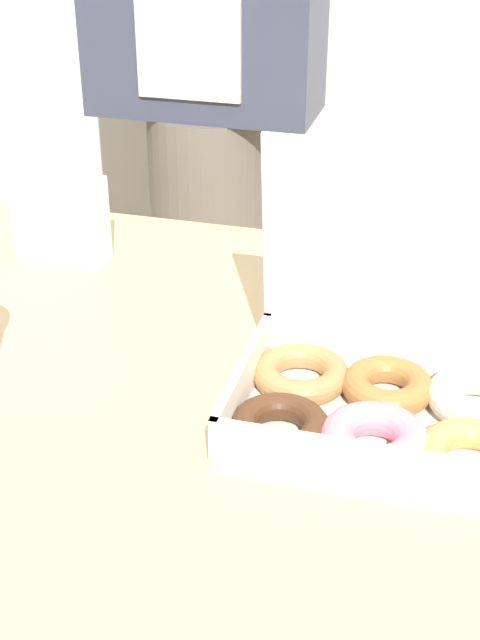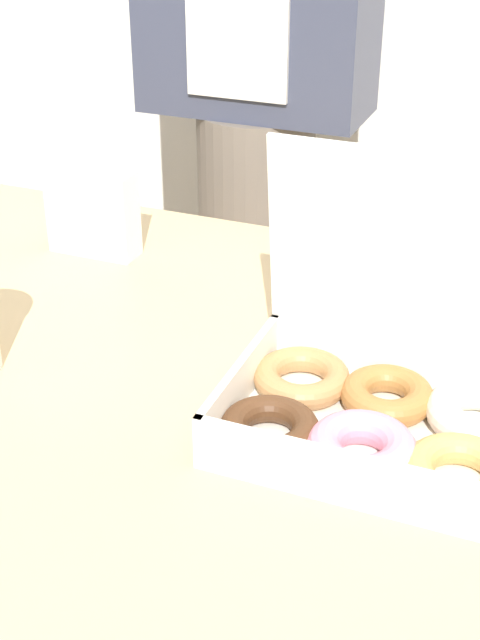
# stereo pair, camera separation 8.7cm
# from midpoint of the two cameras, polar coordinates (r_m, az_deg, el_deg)

# --- Properties ---
(table) EXTENTS (1.01, 0.77, 0.76)m
(table) POSITION_cam_midpoint_polar(r_m,az_deg,el_deg) (1.22, -3.50, -17.74)
(table) COLOR tan
(table) RESTS_ON ground_plane
(donut_box) EXTENTS (0.31, 0.23, 0.26)m
(donut_box) POSITION_cam_midpoint_polar(r_m,az_deg,el_deg) (0.85, 12.05, -5.26)
(donut_box) COLOR white
(donut_box) RESTS_ON table
(napkin_holder) EXTENTS (0.12, 0.04, 0.12)m
(napkin_holder) POSITION_cam_midpoint_polar(r_m,az_deg,el_deg) (1.20, -7.36, 6.83)
(napkin_holder) COLOR silver
(napkin_holder) RESTS_ON table
(person_customer) EXTENTS (0.38, 0.21, 1.59)m
(person_customer) POSITION_cam_midpoint_polar(r_m,az_deg,el_deg) (1.55, 2.74, 14.32)
(person_customer) COLOR #665B51
(person_customer) RESTS_ON ground_plane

